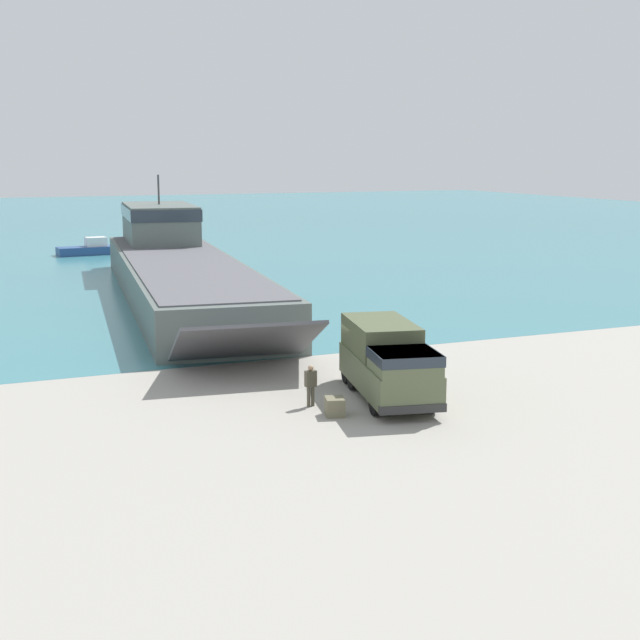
# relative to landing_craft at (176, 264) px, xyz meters

# --- Properties ---
(ground_plane) EXTENTS (240.00, 240.00, 0.00)m
(ground_plane) POSITION_rel_landing_craft_xyz_m (1.46, -28.50, -2.03)
(ground_plane) COLOR #9E998E
(water_surface) EXTENTS (240.00, 180.00, 0.01)m
(water_surface) POSITION_rel_landing_craft_xyz_m (1.46, 67.23, -2.03)
(water_surface) COLOR teal
(water_surface) RESTS_ON ground_plane
(landing_craft) EXTENTS (12.02, 44.40, 8.11)m
(landing_craft) POSITION_rel_landing_craft_xyz_m (0.00, 0.00, 0.00)
(landing_craft) COLOR #56605B
(landing_craft) RESTS_ON ground_plane
(military_truck) EXTENTS (3.91, 7.46, 2.96)m
(military_truck) POSITION_rel_landing_craft_xyz_m (1.05, -31.08, -0.49)
(military_truck) COLOR #566042
(military_truck) RESTS_ON ground_plane
(soldier_on_ramp) EXTENTS (0.46, 0.29, 1.65)m
(soldier_on_ramp) POSITION_rel_landing_craft_xyz_m (-2.27, -30.99, -1.09)
(soldier_on_ramp) COLOR #4C4738
(soldier_on_ramp) RESTS_ON ground_plane
(moored_boat_a) EXTENTS (6.64, 2.64, 1.71)m
(moored_boat_a) POSITION_rel_landing_craft_xyz_m (-1.83, 27.40, -1.46)
(moored_boat_a) COLOR navy
(moored_boat_a) RESTS_ON ground_plane
(mooring_bollard) EXTENTS (0.30, 0.30, 0.89)m
(mooring_bollard) POSITION_rel_landing_craft_xyz_m (5.29, -23.38, -1.55)
(mooring_bollard) COLOR #333338
(mooring_bollard) RESTS_ON ground_plane
(cargo_crate) EXTENTS (0.88, 0.98, 0.69)m
(cargo_crate) POSITION_rel_landing_craft_xyz_m (-1.91, -32.52, -1.69)
(cargo_crate) COLOR #6B664C
(cargo_crate) RESTS_ON ground_plane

